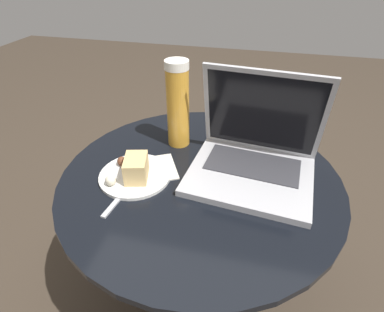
# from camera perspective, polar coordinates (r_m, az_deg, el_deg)

# --- Properties ---
(ground_plane) EXTENTS (6.00, 6.00, 0.00)m
(ground_plane) POSITION_cam_1_polar(r_m,az_deg,el_deg) (1.17, 1.16, -22.38)
(ground_plane) COLOR #382D23
(table) EXTENTS (0.75, 0.75, 0.48)m
(table) POSITION_cam_1_polar(r_m,az_deg,el_deg) (0.88, 1.44, -9.52)
(table) COLOR #9E9EA3
(table) RESTS_ON ground_plane
(napkin) EXTENTS (0.20, 0.18, 0.00)m
(napkin) POSITION_cam_1_polar(r_m,az_deg,el_deg) (0.83, -9.00, -2.73)
(napkin) COLOR silver
(napkin) RESTS_ON table
(laptop) EXTENTS (0.34, 0.29, 0.27)m
(laptop) POSITION_cam_1_polar(r_m,az_deg,el_deg) (0.80, 11.71, 0.27)
(laptop) COLOR #B2B2B7
(laptop) RESTS_ON table
(beer_glass) EXTENTS (0.07, 0.07, 0.26)m
(beer_glass) POSITION_cam_1_polar(r_m,az_deg,el_deg) (0.88, -2.71, 9.72)
(beer_glass) COLOR gold
(beer_glass) RESTS_ON table
(snack_plate) EXTENTS (0.19, 0.19, 0.07)m
(snack_plate) POSITION_cam_1_polar(r_m,az_deg,el_deg) (0.80, -10.85, -2.91)
(snack_plate) COLOR silver
(snack_plate) RESTS_ON table
(fork) EXTENTS (0.04, 0.17, 0.01)m
(fork) POSITION_cam_1_polar(r_m,az_deg,el_deg) (0.77, -12.58, -6.48)
(fork) COLOR #B2B2B7
(fork) RESTS_ON table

